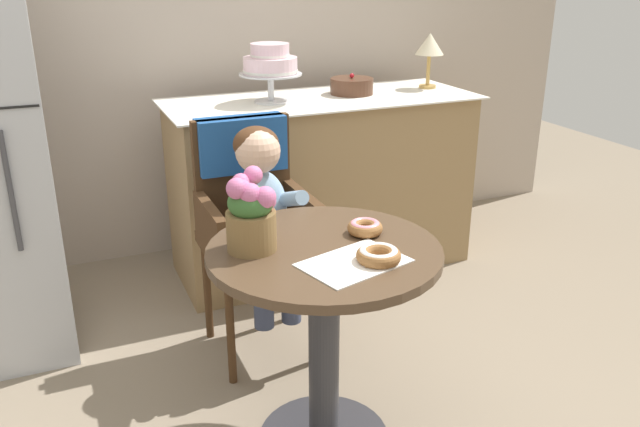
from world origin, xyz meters
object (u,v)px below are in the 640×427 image
Objects in this scene: wicker_chair at (250,199)px; table_lamp at (430,46)px; cafe_table at (324,309)px; donut_front at (379,255)px; tiered_cake_stand at (270,64)px; donut_mid at (365,227)px; flower_vase at (251,212)px; seated_child at (262,202)px; round_layer_cake at (352,86)px.

table_lamp is at bearing 21.84° from wicker_chair.
donut_front is (0.10, -0.16, 0.24)m from cafe_table.
tiered_cake_stand is 1.05× the size of table_lamp.
tiered_cake_stand is at bearing 84.38° from donut_mid.
cafe_table is 0.40m from flower_vase.
donut_mid is (0.17, -0.68, 0.10)m from wicker_chair.
flower_vase is at bearing 176.11° from donut_mid.
seated_child is (0.00, -0.16, 0.04)m from wicker_chair.
tiered_cake_stand reaches higher than cafe_table.
table_lamp reaches higher than tiered_cake_stand.
donut_mid is at bearing -95.62° from tiered_cake_stand.
cafe_table is 0.29m from donut_mid.
tiered_cake_stand is at bearing 67.93° from seated_child.
wicker_chair is 1.42m from table_lamp.
donut_front and donut_mid have the same top height.
donut_front is 0.53× the size of flower_vase.
seated_child is 0.55m from flower_vase.
cafe_table is 0.73m from wicker_chair.
donut_front is 0.39m from flower_vase.
donut_front is 0.21m from donut_mid.
round_layer_cake reaches higher than wicker_chair.
seated_child is 1.11m from round_layer_cake.
wicker_chair is 3.88× the size of flower_vase.
donut_front is at bearing -88.03° from wicker_chair.
wicker_chair is at bearing 97.43° from donut_front.
donut_front is 0.44× the size of tiered_cake_stand.
cafe_table is 1.45m from tiered_cake_stand.
seated_child is 0.74m from donut_front.
round_layer_cake is 0.77× the size of table_lamp.
round_layer_cake is at bearing 67.20° from donut_front.
donut_front is at bearing -112.80° from round_layer_cake.
donut_mid is 0.40× the size of table_lamp.
wicker_chair is 3.18× the size of tiered_cake_stand.
round_layer_cake is at bearing 179.52° from table_lamp.
round_layer_cake is 0.48m from table_lamp.
cafe_table is 0.75× the size of wicker_chair.
donut_front is at bearing -97.14° from tiered_cake_stand.
table_lamp is at bearing 51.73° from donut_mid.
seated_child reaches higher than donut_mid.
flower_vase is 1.13× the size of round_layer_cake.
donut_mid is (0.06, 0.20, -0.00)m from donut_front.
table_lamp reaches higher than wicker_chair.
flower_vase is 0.82× the size of tiered_cake_stand.
donut_mid is 0.38× the size of tiered_cake_stand.
seated_child is 5.55× the size of donut_front.
tiered_cake_stand reaches higher than wicker_chair.
table_lamp is at bearing 48.60° from cafe_table.
tiered_cake_stand reaches higher than round_layer_cake.
cafe_table is at bearing 123.09° from donut_front.
wicker_chair is 0.16m from seated_child.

